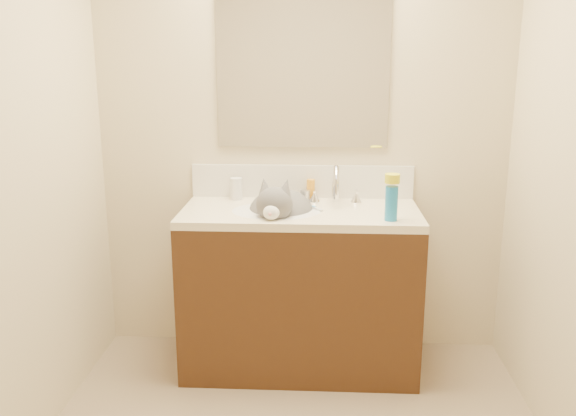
# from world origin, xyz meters

# --- Properties ---
(room_shell) EXTENTS (2.24, 2.54, 2.52)m
(room_shell) POSITION_xyz_m (0.00, 0.00, 1.49)
(room_shell) COLOR beige
(room_shell) RESTS_ON ground
(vanity_cabinet) EXTENTS (1.20, 0.55, 0.82)m
(vanity_cabinet) POSITION_xyz_m (0.00, 0.97, 0.41)
(vanity_cabinet) COLOR #392010
(vanity_cabinet) RESTS_ON ground
(counter_slab) EXTENTS (1.20, 0.55, 0.04)m
(counter_slab) POSITION_xyz_m (0.00, 0.97, 0.84)
(counter_slab) COLOR beige
(counter_slab) RESTS_ON vanity_cabinet
(basin) EXTENTS (0.45, 0.36, 0.14)m
(basin) POSITION_xyz_m (-0.12, 0.94, 0.79)
(basin) COLOR white
(basin) RESTS_ON vanity_cabinet
(faucet) EXTENTS (0.28, 0.20, 0.21)m
(faucet) POSITION_xyz_m (0.18, 1.11, 0.95)
(faucet) COLOR silver
(faucet) RESTS_ON counter_slab
(cat) EXTENTS (0.39, 0.49, 0.35)m
(cat) POSITION_xyz_m (-0.10, 0.97, 0.85)
(cat) COLOR #535154
(cat) RESTS_ON basin
(backsplash) EXTENTS (1.20, 0.02, 0.18)m
(backsplash) POSITION_xyz_m (0.00, 1.24, 0.95)
(backsplash) COLOR silver
(backsplash) RESTS_ON counter_slab
(mirror) EXTENTS (0.90, 0.02, 0.80)m
(mirror) POSITION_xyz_m (0.00, 1.24, 1.54)
(mirror) COLOR white
(mirror) RESTS_ON room_shell
(pill_bottle) EXTENTS (0.07, 0.07, 0.12)m
(pill_bottle) POSITION_xyz_m (-0.35, 1.18, 0.92)
(pill_bottle) COLOR silver
(pill_bottle) RESTS_ON counter_slab
(pill_label) EXTENTS (0.07, 0.07, 0.04)m
(pill_label) POSITION_xyz_m (-0.35, 1.18, 0.91)
(pill_label) COLOR orange
(pill_label) RESTS_ON pill_bottle
(silver_jar) EXTENTS (0.06, 0.06, 0.06)m
(silver_jar) POSITION_xyz_m (0.02, 1.16, 0.89)
(silver_jar) COLOR #B7B7BC
(silver_jar) RESTS_ON counter_slab
(amber_bottle) EXTENTS (0.05, 0.05, 0.11)m
(amber_bottle) POSITION_xyz_m (0.05, 1.19, 0.92)
(amber_bottle) COLOR orange
(amber_bottle) RESTS_ON counter_slab
(toothbrush) EXTENTS (0.10, 0.13, 0.01)m
(toothbrush) POSITION_xyz_m (0.07, 1.00, 0.87)
(toothbrush) COLOR silver
(toothbrush) RESTS_ON counter_slab
(toothbrush_head) EXTENTS (0.03, 0.03, 0.01)m
(toothbrush_head) POSITION_xyz_m (0.07, 1.00, 0.87)
(toothbrush_head) COLOR #72B7F2
(toothbrush_head) RESTS_ON counter_slab
(spray_can) EXTENTS (0.06, 0.06, 0.16)m
(spray_can) POSITION_xyz_m (0.43, 0.80, 0.94)
(spray_can) COLOR #1B78C1
(spray_can) RESTS_ON counter_slab
(spray_cap) EXTENTS (0.07, 0.07, 0.04)m
(spray_cap) POSITION_xyz_m (0.43, 0.80, 1.06)
(spray_cap) COLOR yellow
(spray_cap) RESTS_ON spray_can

